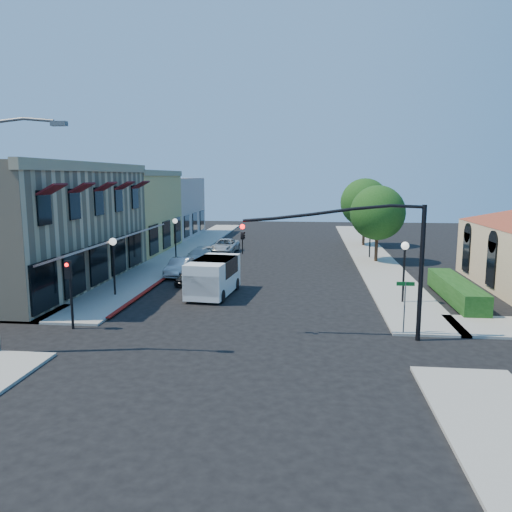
# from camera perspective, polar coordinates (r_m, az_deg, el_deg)

# --- Properties ---
(ground) EXTENTS (120.00, 120.00, 0.00)m
(ground) POSITION_cam_1_polar(r_m,az_deg,el_deg) (21.84, -2.50, -10.14)
(ground) COLOR black
(ground) RESTS_ON ground
(sidewalk_left) EXTENTS (3.50, 50.00, 0.12)m
(sidewalk_left) POSITION_cam_1_polar(r_m,az_deg,el_deg) (49.36, -7.90, 0.69)
(sidewalk_left) COLOR #9A978C
(sidewalk_left) RESTS_ON ground
(sidewalk_right) EXTENTS (3.50, 50.00, 0.12)m
(sidewalk_right) POSITION_cam_1_polar(r_m,az_deg,el_deg) (48.25, 12.71, 0.36)
(sidewalk_right) COLOR #9A978C
(sidewalk_right) RESTS_ON ground
(curb_red_strip) EXTENTS (0.25, 10.00, 0.06)m
(curb_red_strip) POSITION_cam_1_polar(r_m,az_deg,el_deg) (30.94, -13.03, -4.59)
(curb_red_strip) COLOR maroon
(curb_red_strip) RESTS_ON ground
(corner_brick_building) EXTENTS (11.77, 18.20, 8.10)m
(corner_brick_building) POSITION_cam_1_polar(r_m,az_deg,el_deg) (36.60, -24.48, 3.28)
(corner_brick_building) COLOR tan
(corner_brick_building) RESTS_ON ground
(yellow_stucco_building) EXTENTS (10.00, 12.00, 7.60)m
(yellow_stucco_building) POSITION_cam_1_polar(r_m,az_deg,el_deg) (50.09, -15.82, 4.86)
(yellow_stucco_building) COLOR tan
(yellow_stucco_building) RESTS_ON ground
(pink_stucco_building) EXTENTS (10.00, 12.00, 7.00)m
(pink_stucco_building) POSITION_cam_1_polar(r_m,az_deg,el_deg) (61.39, -11.65, 5.45)
(pink_stucco_building) COLOR beige
(pink_stucco_building) RESTS_ON ground
(hedge) EXTENTS (1.40, 8.00, 1.10)m
(hedge) POSITION_cam_1_polar(r_m,az_deg,el_deg) (31.45, 21.82, -4.79)
(hedge) COLOR #174213
(hedge) RESTS_ON ground
(street_tree_a) EXTENTS (4.56, 4.56, 6.48)m
(street_tree_a) POSITION_cam_1_polar(r_m,az_deg,el_deg) (42.87, 13.73, 4.82)
(street_tree_a) COLOR #3A2517
(street_tree_a) RESTS_ON ground
(street_tree_b) EXTENTS (4.94, 4.94, 7.02)m
(street_tree_b) POSITION_cam_1_polar(r_m,az_deg,el_deg) (52.76, 12.32, 6.00)
(street_tree_b) COLOR #3A2517
(street_tree_b) RESTS_ON ground
(signal_mast_arm) EXTENTS (8.01, 0.39, 6.00)m
(signal_mast_arm) POSITION_cam_1_polar(r_m,az_deg,el_deg) (22.27, 13.10, 0.84)
(signal_mast_arm) COLOR black
(signal_mast_arm) RESTS_ON ground
(secondary_signal) EXTENTS (0.28, 0.42, 3.32)m
(secondary_signal) POSITION_cam_1_polar(r_m,az_deg,el_deg) (24.94, -20.55, -2.77)
(secondary_signal) COLOR black
(secondary_signal) RESTS_ON ground
(street_name_sign) EXTENTS (0.80, 0.06, 2.50)m
(street_name_sign) POSITION_cam_1_polar(r_m,az_deg,el_deg) (23.65, 16.65, -4.73)
(street_name_sign) COLOR #595B5E
(street_name_sign) RESTS_ON ground
(lamppost_left_near) EXTENTS (0.44, 0.44, 3.57)m
(lamppost_left_near) POSITION_cam_1_polar(r_m,az_deg,el_deg) (30.99, -16.01, 0.47)
(lamppost_left_near) COLOR black
(lamppost_left_near) RESTS_ON ground
(lamppost_left_far) EXTENTS (0.44, 0.44, 3.57)m
(lamppost_left_far) POSITION_cam_1_polar(r_m,az_deg,el_deg) (44.17, -9.22, 3.18)
(lamppost_left_far) COLOR black
(lamppost_left_far) RESTS_ON ground
(lamppost_right_near) EXTENTS (0.44, 0.44, 3.57)m
(lamppost_right_near) POSITION_cam_1_polar(r_m,az_deg,el_deg) (29.23, 16.62, -0.06)
(lamppost_right_near) COLOR black
(lamppost_right_near) RESTS_ON ground
(lamppost_right_far) EXTENTS (0.44, 0.44, 3.57)m
(lamppost_right_far) POSITION_cam_1_polar(r_m,az_deg,el_deg) (44.93, 12.94, 3.16)
(lamppost_right_far) COLOR black
(lamppost_right_far) RESTS_ON ground
(white_van) EXTENTS (2.66, 5.22, 2.23)m
(white_van) POSITION_cam_1_polar(r_m,az_deg,el_deg) (30.44, -4.93, -2.13)
(white_van) COLOR white
(white_van) RESTS_ON ground
(parked_car_a) EXTENTS (1.64, 3.23, 1.06)m
(parked_car_a) POSITION_cam_1_polar(r_m,az_deg,el_deg) (34.00, -7.58, -2.29)
(parked_car_a) COLOR black
(parked_car_a) RESTS_ON ground
(parked_car_b) EXTENTS (1.57, 3.98, 1.29)m
(parked_car_b) POSITION_cam_1_polar(r_m,az_deg,el_deg) (36.81, -8.69, -1.26)
(parked_car_b) COLOR #B7BABC
(parked_car_b) RESTS_ON ground
(parked_car_c) EXTENTS (2.05, 4.02, 1.12)m
(parked_car_c) POSITION_cam_1_polar(r_m,az_deg,el_deg) (42.56, -6.65, 0.06)
(parked_car_c) COLOR #BBBCB9
(parked_car_c) RESTS_ON ground
(parked_car_d) EXTENTS (2.41, 4.81, 1.31)m
(parked_car_d) POSITION_cam_1_polar(r_m,az_deg,el_deg) (47.51, -3.58, 1.16)
(parked_car_d) COLOR #ADB0B2
(parked_car_d) RESTS_ON ground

